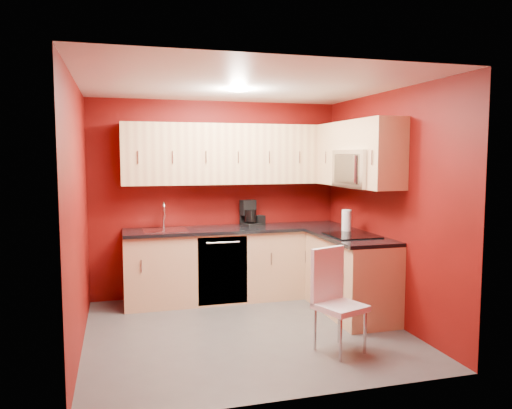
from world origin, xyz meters
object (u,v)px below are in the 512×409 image
sink (165,227)px  napkin_holder (259,220)px  microwave (362,169)px  coffee_maker (251,213)px  paper_towel (347,221)px  dining_chair (340,301)px

sink → napkin_holder: bearing=5.6°
microwave → coffee_maker: bearing=131.7°
coffee_maker → napkin_holder: 0.16m
napkin_holder → paper_towel: size_ratio=0.48×
coffee_maker → napkin_holder: (0.12, 0.01, -0.10)m
sink → dining_chair: 2.45m
microwave → dining_chair: 1.67m
microwave → dining_chair: bearing=-125.9°
microwave → sink: size_ratio=1.46×
microwave → sink: bearing=154.4°
napkin_holder → sink: bearing=-174.4°
sink → dining_chair: sink is taller
sink → coffee_maker: size_ratio=1.60×
coffee_maker → napkin_holder: coffee_maker is taller
napkin_holder → paper_towel: (0.83, -0.85, 0.07)m
microwave → sink: microwave is taller
coffee_maker → paper_towel: 1.26m
sink → coffee_maker: sink is taller
microwave → napkin_holder: size_ratio=6.06×
microwave → dining_chair: size_ratio=0.80×
coffee_maker → dining_chair: (0.30, -2.07, -0.60)m
sink → napkin_holder: 1.23m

